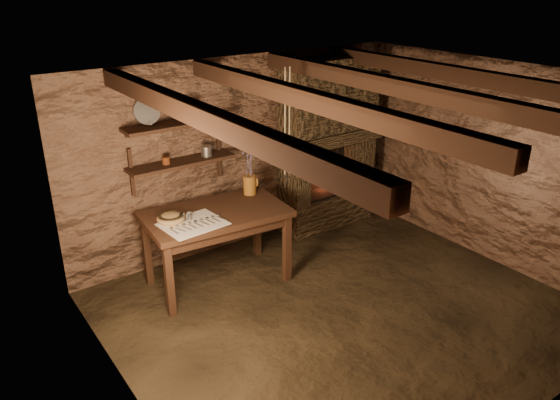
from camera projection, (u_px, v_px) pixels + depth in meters
floor at (341, 310)px, 5.75m from camera, size 4.50×4.50×0.00m
back_wall at (239, 154)px, 6.78m from camera, size 4.50×0.04×2.40m
front_wall at (540, 300)px, 3.78m from camera, size 4.50×0.04×2.40m
left_wall at (122, 276)px, 4.08m from camera, size 0.04×4.00×2.40m
right_wall at (488, 162)px, 6.48m from camera, size 0.04×4.00×2.40m
ceiling at (353, 82)px, 4.82m from camera, size 4.50×4.00×0.04m
beam_far_left at (202, 116)px, 4.05m from camera, size 0.14×3.95×0.16m
beam_mid_left at (308, 99)px, 4.58m from camera, size 0.14×3.95×0.16m
beam_mid_right at (392, 86)px, 5.12m from camera, size 0.14×3.95×0.16m
beam_far_right at (460, 75)px, 5.65m from camera, size 0.14×3.95×0.16m
shelf_lower at (182, 163)px, 6.17m from camera, size 1.25×0.30×0.04m
shelf_upper at (179, 124)px, 6.00m from camera, size 1.25×0.30×0.04m
hearth at (328, 139)px, 7.27m from camera, size 1.43×0.51×2.30m
work_table at (217, 244)px, 6.11m from camera, size 1.62×1.02×0.88m
linen_cloth at (193, 224)px, 5.64m from camera, size 0.66×0.55×0.01m
pewter_cutlery_row at (194, 224)px, 5.62m from camera, size 0.54×0.24×0.01m
drinking_glasses at (189, 216)px, 5.73m from camera, size 0.20×0.06×0.08m
stoneware_jug at (250, 176)px, 6.33m from camera, size 0.19×0.19×0.52m
wooden_bowl at (171, 218)px, 5.69m from camera, size 0.37×0.37×0.11m
iron_stockpot at (189, 113)px, 6.03m from camera, size 0.25×0.25×0.16m
tin_pan at (147, 111)px, 5.84m from camera, size 0.30×0.14×0.29m
small_kettle at (207, 151)px, 6.31m from camera, size 0.19×0.16×0.18m
rusty_tin at (166, 160)px, 6.05m from camera, size 0.11×0.11×0.08m
red_pot at (336, 175)px, 7.50m from camera, size 0.29×0.29×0.54m
hanging_ropes at (287, 122)px, 5.86m from camera, size 0.08×0.08×1.20m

